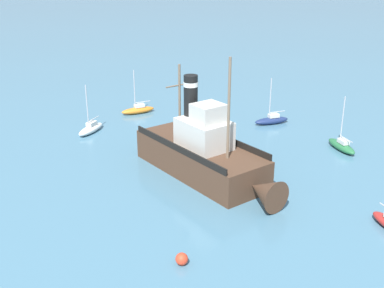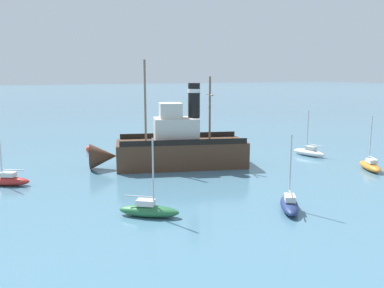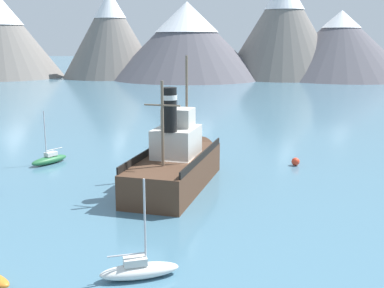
# 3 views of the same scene
# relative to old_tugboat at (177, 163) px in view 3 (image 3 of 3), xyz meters

# --- Properties ---
(ground_plane) EXTENTS (600.00, 600.00, 0.00)m
(ground_plane) POSITION_rel_old_tugboat_xyz_m (0.14, -1.40, -1.83)
(ground_plane) COLOR #477289
(mountain_ridge) EXTENTS (202.79, 50.37, 28.73)m
(mountain_ridge) POSITION_rel_old_tugboat_xyz_m (-5.46, 107.91, 10.05)
(mountain_ridge) COLOR slate
(mountain_ridge) RESTS_ON ground
(old_tugboat) EXTENTS (7.69, 14.76, 9.90)m
(old_tugboat) POSITION_rel_old_tugboat_xyz_m (0.00, 0.00, 0.00)
(old_tugboat) COLOR #4C3323
(old_tugboat) RESTS_ON ground
(sailboat_green) EXTENTS (3.16, 3.70, 4.90)m
(sailboat_green) POSITION_rel_old_tugboat_xyz_m (-11.75, 6.93, -1.40)
(sailboat_green) COLOR #286B3D
(sailboat_green) RESTS_ON ground
(sailboat_white) EXTENTS (3.95, 1.95, 4.90)m
(sailboat_white) POSITION_rel_old_tugboat_xyz_m (-1.69, -14.88, -1.40)
(sailboat_white) COLOR white
(sailboat_white) RESTS_ON ground
(sailboat_red) EXTENTS (2.98, 3.79, 4.90)m
(sailboat_red) POSITION_rel_old_tugboat_xyz_m (-0.17, 14.52, -1.40)
(sailboat_red) COLOR #B22823
(sailboat_red) RESTS_ON ground
(mooring_buoy) EXTENTS (0.73, 0.73, 0.73)m
(mooring_buoy) POSITION_rel_old_tugboat_xyz_m (10.63, 5.76, -1.47)
(mooring_buoy) COLOR red
(mooring_buoy) RESTS_ON ground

